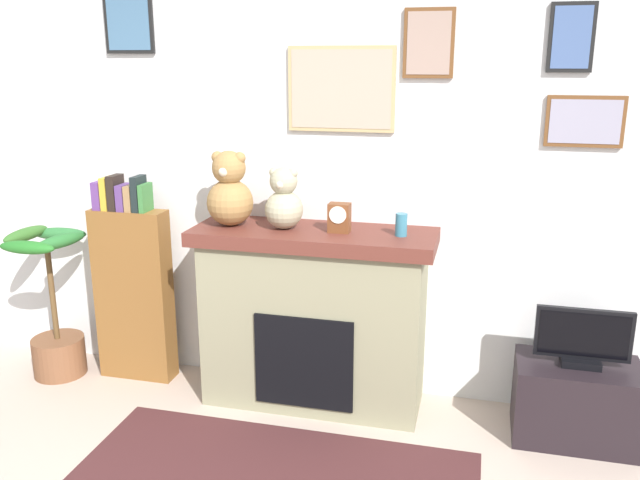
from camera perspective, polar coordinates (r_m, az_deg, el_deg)
back_wall at (r=4.00m, az=-1.31°, el=5.36°), size 5.20×0.15×2.60m
fireplace at (r=3.91m, az=-0.52°, el=-6.59°), size 1.39×0.53×1.07m
bookshelf at (r=4.35m, az=-15.83°, el=-3.93°), size 0.48×0.16×1.32m
potted_plant at (r=4.62m, az=-21.92°, el=-6.57°), size 0.45×0.50×0.98m
tv_stand at (r=3.92m, az=21.19°, el=-12.87°), size 0.64×0.40×0.43m
television at (r=3.77m, az=21.73°, el=-7.98°), size 0.49×0.14×0.32m
candle_jar at (r=3.62m, az=7.02°, el=1.32°), size 0.07×0.07×0.13m
mantel_clock at (r=3.67m, az=1.68°, el=1.94°), size 0.12×0.09×0.16m
teddy_bear_brown at (r=3.83m, az=-7.80°, el=4.11°), size 0.27×0.27×0.43m
teddy_bear_tan at (r=3.74m, az=-3.14°, el=3.35°), size 0.22×0.22×0.35m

